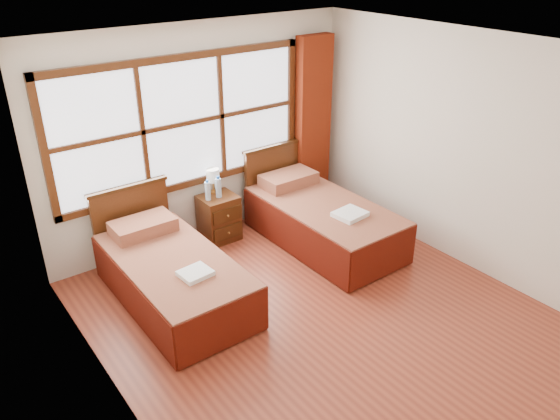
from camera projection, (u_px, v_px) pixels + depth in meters
floor at (322, 318)px, 5.44m from camera, size 4.50×4.50×0.00m
ceiling at (334, 51)px, 4.27m from camera, size 4.50×4.50×0.00m
wall_back at (202, 135)px, 6.46m from camera, size 4.00×0.00×4.00m
wall_left at (110, 275)px, 3.78m from camera, size 0.00×4.50×4.50m
wall_right at (466, 153)px, 5.92m from camera, size 0.00×4.50×4.50m
window at (183, 123)px, 6.21m from camera, size 3.16×0.06×1.56m
curtain at (313, 124)px, 7.28m from camera, size 0.50×0.16×2.30m
bed_left at (172, 274)px, 5.61m from camera, size 0.99×2.01×0.96m
bed_right at (321, 219)px, 6.69m from camera, size 1.03×2.05×1.00m
nightstand at (219, 218)px, 6.75m from camera, size 0.44×0.43×0.58m
towels_left at (195, 273)px, 5.19m from camera, size 0.31×0.28×0.05m
towels_right at (350, 214)px, 6.24m from camera, size 0.37×0.33×0.05m
lamp at (213, 176)px, 6.63m from camera, size 0.16×0.16×0.31m
bottle_near at (208, 191)px, 6.49m from camera, size 0.07×0.07×0.26m
bottle_far at (218, 188)px, 6.55m from camera, size 0.07×0.07×0.27m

